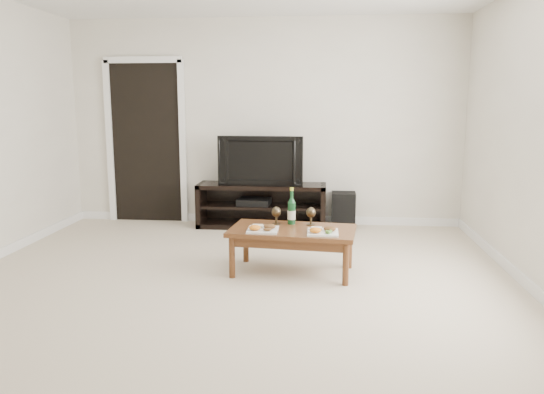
{
  "coord_description": "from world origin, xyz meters",
  "views": [
    {
      "loc": [
        0.75,
        -4.02,
        1.56
      ],
      "look_at": [
        0.29,
        0.76,
        0.7
      ],
      "focal_mm": 35.0,
      "sensor_mm": 36.0,
      "label": 1
    }
  ],
  "objects": [
    {
      "name": "goblet_right",
      "position": [
        0.65,
        0.86,
        0.51
      ],
      "size": [
        0.09,
        0.09,
        0.17
      ],
      "primitive_type": null,
      "color": "#3C3120",
      "rests_on": "coffee_table"
    },
    {
      "name": "television",
      "position": [
        -0.01,
        2.5,
        0.85
      ],
      "size": [
        1.06,
        0.18,
        0.61
      ],
      "primitive_type": "imported",
      "rotation": [
        0.0,
        0.0,
        -0.04
      ],
      "color": "black",
      "rests_on": "media_console"
    },
    {
      "name": "plate_left",
      "position": [
        0.23,
        0.59,
        0.45
      ],
      "size": [
        0.27,
        0.27,
        0.07
      ],
      "primitive_type": "cube",
      "color": "white",
      "rests_on": "coffee_table"
    },
    {
      "name": "goblet_left",
      "position": [
        0.32,
        0.86,
        0.51
      ],
      "size": [
        0.09,
        0.09,
        0.17
      ],
      "primitive_type": null,
      "color": "#3C3120",
      "rests_on": "coffee_table"
    },
    {
      "name": "plate_right",
      "position": [
        0.76,
        0.54,
        0.45
      ],
      "size": [
        0.27,
        0.27,
        0.07
      ],
      "primitive_type": "cube",
      "color": "white",
      "rests_on": "coffee_table"
    },
    {
      "name": "media_console",
      "position": [
        -0.01,
        2.5,
        0.28
      ],
      "size": [
        1.61,
        0.45,
        0.55
      ],
      "primitive_type": "cube",
      "color": "black",
      "rests_on": "ground"
    },
    {
      "name": "back_wall",
      "position": [
        0.0,
        2.77,
        1.3
      ],
      "size": [
        5.0,
        0.04,
        2.6
      ],
      "primitive_type": "cube",
      "color": "silver",
      "rests_on": "ground"
    },
    {
      "name": "wine_bottle",
      "position": [
        0.47,
        0.89,
        0.59
      ],
      "size": [
        0.07,
        0.07,
        0.35
      ],
      "primitive_type": "cylinder",
      "color": "#0F391A",
      "rests_on": "coffee_table"
    },
    {
      "name": "doorway",
      "position": [
        -1.55,
        2.73,
        1.02
      ],
      "size": [
        0.9,
        0.02,
        2.05
      ],
      "primitive_type": "cube",
      "color": "black",
      "rests_on": "ground"
    },
    {
      "name": "floor",
      "position": [
        0.0,
        0.0,
        0.0
      ],
      "size": [
        5.5,
        5.5,
        0.0
      ],
      "primitive_type": "plane",
      "color": "beige",
      "rests_on": "ground"
    },
    {
      "name": "av_receiver",
      "position": [
        -0.1,
        2.48,
        0.33
      ],
      "size": [
        0.42,
        0.33,
        0.08
      ],
      "primitive_type": "cube",
      "rotation": [
        0.0,
        0.0,
        -0.08
      ],
      "color": "black",
      "rests_on": "media_console"
    },
    {
      "name": "subwoofer",
      "position": [
        1.02,
        2.57,
        0.22
      ],
      "size": [
        0.3,
        0.3,
        0.44
      ],
      "primitive_type": "cube",
      "rotation": [
        0.0,
        0.0,
        -0.02
      ],
      "color": "black",
      "rests_on": "ground"
    },
    {
      "name": "coffee_table",
      "position": [
        0.49,
        0.7,
        0.21
      ],
      "size": [
        1.2,
        0.74,
        0.42
      ],
      "primitive_type": "cube",
      "rotation": [
        0.0,
        0.0,
        -0.11
      ],
      "color": "brown",
      "rests_on": "ground"
    }
  ]
}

